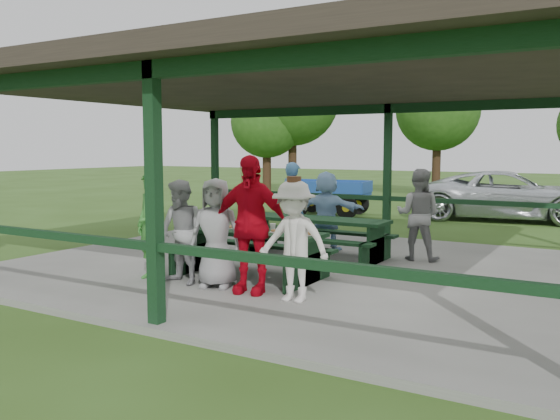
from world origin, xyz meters
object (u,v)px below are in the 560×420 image
Objects in this scene: contestant_green at (151,226)px; spectator_blue at (293,202)px; farm_trailer at (329,197)px; contestant_red at (250,224)px; picnic_table_near at (250,248)px; contestant_white_fedora at (294,241)px; picnic_table_far at (314,232)px; pickup_truck at (508,196)px; spectator_lblue at (327,211)px; contestant_grey_mid at (216,233)px; spectator_grey at (418,215)px; contestant_grey_left at (181,232)px.

spectator_blue reaches higher than contestant_green.
farm_trailer is (-1.85, 10.13, -0.35)m from contestant_green.
contestant_red is 0.56× the size of farm_trailer.
contestant_white_fedora reaches higher than picnic_table_near.
contestant_green is 4.33m from spectator_blue.
spectator_blue is (-1.23, 1.42, 0.38)m from picnic_table_far.
contestant_green reaches higher than pickup_truck.
contestant_red is 10.68m from farm_trailer.
spectator_lblue is (-1.37, 3.80, -0.02)m from contestant_white_fedora.
spectator_blue reaches higher than farm_trailer.
spectator_grey is at bearing 44.86° from contestant_grey_mid.
spectator_lblue reaches higher than farm_trailer.
spectator_blue reaches higher than pickup_truck.
spectator_grey reaches higher than contestant_grey_mid.
picnic_table_near is at bearing 52.69° from contestant_green.
contestant_grey_mid is 0.47× the size of farm_trailer.
spectator_lblue is (-0.06, 2.87, 0.32)m from picnic_table_near.
farm_trailer reaches higher than picnic_table_far.
contestant_red reaches higher than picnic_table_near.
contestant_white_fedora is at bearing 77.01° from spectator_grey.
picnic_table_far is at bearing 87.10° from picnic_table_near.
contestant_red is 11.69m from pickup_truck.
contestant_white_fedora is 1.05× the size of spectator_lblue.
spectator_blue is at bearing 108.44° from contestant_grey_left.
contestant_white_fedora is at bearing 130.99° from spectator_blue.
contestant_red is 1.12× the size of spectator_blue.
pickup_truck is at bearing 9.31° from farm_trailer.
farm_trailer is (-4.90, 6.44, -0.34)m from spectator_grey.
picnic_table_near is 9.71m from farm_trailer.
spectator_blue is 3.03m from spectator_grey.
farm_trailer is (-3.01, 10.02, -0.31)m from contestant_grey_mid.
contestant_green is at bearing 61.06° from spectator_lblue.
spectator_blue is 0.33× the size of pickup_truck.
pickup_truck reaches higher than farm_trailer.
picnic_table_near is 3.35m from spectator_grey.
contestant_red reaches higher than spectator_blue.
picnic_table_near is at bearing 67.31° from contestant_grey_left.
contestant_grey_mid is at bearing -80.79° from farm_trailer.
picnic_table_far is at bearing 69.44° from contestant_grey_mid.
contestant_grey_mid is 0.31× the size of pickup_truck.
contestant_green is at bearing 100.60° from spectator_blue.
farm_trailer is (-3.00, 6.34, -0.30)m from spectator_lblue.
spectator_lblue is at bearing 164.58° from spectator_blue.
contestant_grey_mid is at bearing 161.76° from pickup_truck.
contestant_grey_left is 0.30× the size of pickup_truck.
spectator_grey reaches higher than contestant_grey_left.
contestant_red reaches higher than spectator_grey.
picnic_table_far is 1.75× the size of contestant_grey_mid.
contestant_white_fedora is 1.00× the size of spectator_grey.
contestant_red is at bearing 15.76° from contestant_grey_left.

